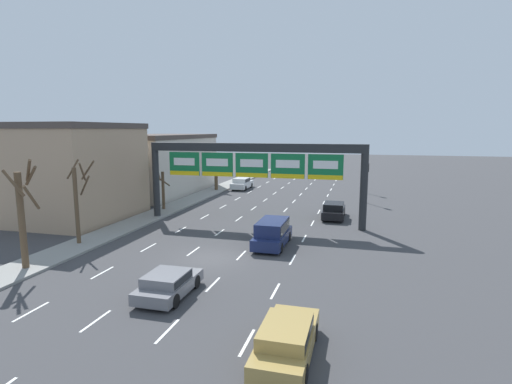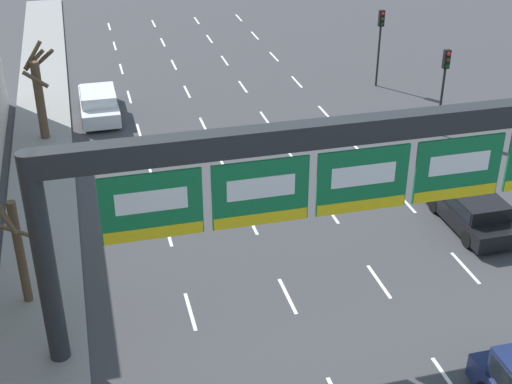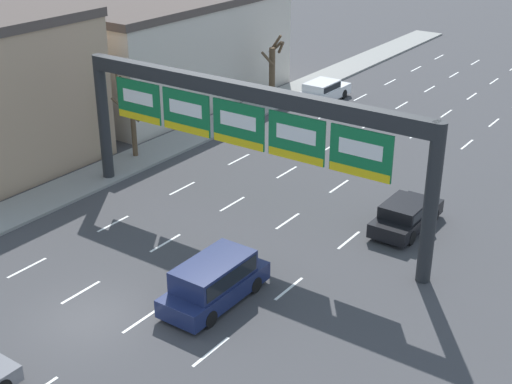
# 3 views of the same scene
# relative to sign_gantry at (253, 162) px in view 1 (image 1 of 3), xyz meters

# --- Properties ---
(ground_plane) EXTENTS (220.00, 220.00, 0.00)m
(ground_plane) POSITION_rel_sign_gantry_xyz_m (0.00, -9.65, -5.22)
(ground_plane) COLOR #3D3D3F
(sidewalk_left) EXTENTS (2.80, 110.00, 0.15)m
(sidewalk_left) POSITION_rel_sign_gantry_xyz_m (-9.65, -9.65, -5.14)
(sidewalk_left) COLOR gray
(sidewalk_left) RESTS_ON ground_plane
(lane_dashes) EXTENTS (10.02, 67.00, 0.01)m
(lane_dashes) POSITION_rel_sign_gantry_xyz_m (-0.00, 3.85, -5.21)
(lane_dashes) COLOR white
(lane_dashes) RESTS_ON ground_plane
(sign_gantry) EXTENTS (18.70, 0.70, 6.80)m
(sign_gantry) POSITION_rel_sign_gantry_xyz_m (0.00, 0.00, 0.00)
(sign_gantry) COLOR #232628
(sign_gantry) RESTS_ON ground_plane
(building_near) EXTENTS (9.13, 10.70, 8.50)m
(building_near) POSITION_rel_sign_gantry_xyz_m (-15.93, -2.23, -0.95)
(building_near) COLOR tan
(building_near) RESTS_ON ground_plane
(building_far) EXTENTS (9.48, 17.61, 7.31)m
(building_far) POSITION_rel_sign_gantry_xyz_m (-16.10, 13.19, -1.55)
(building_far) COLOR beige
(building_far) RESTS_ON ground_plane
(car_grey) EXTENTS (1.96, 3.96, 1.20)m
(car_grey) POSITION_rel_sign_gantry_xyz_m (0.11, -15.57, -4.56)
(car_grey) COLOR slate
(car_grey) RESTS_ON ground_plane
(suv_navy) EXTENTS (1.96, 4.77, 1.80)m
(suv_navy) POSITION_rel_sign_gantry_xyz_m (3.09, -6.08, -4.21)
(suv_navy) COLOR #19234C
(suv_navy) RESTS_ON ground_plane
(car_white) EXTENTS (1.94, 4.90, 1.50)m
(car_white) POSITION_rel_sign_gantry_xyz_m (-6.72, 18.85, -4.41)
(car_white) COLOR silver
(car_white) RESTS_ON ground_plane
(car_black) EXTENTS (1.89, 4.46, 1.43)m
(car_black) POSITION_rel_sign_gantry_xyz_m (6.54, 3.84, -4.45)
(car_black) COLOR black
(car_black) RESTS_ON ground_plane
(car_gold) EXTENTS (1.82, 4.56, 1.34)m
(car_gold) POSITION_rel_sign_gantry_xyz_m (6.57, -19.29, -4.49)
(car_gold) COLOR #A88947
(car_gold) RESTS_ON ground_plane
(traffic_light_near_gantry) EXTENTS (0.30, 0.35, 4.43)m
(traffic_light_near_gantry) POSITION_rel_sign_gantry_xyz_m (9.25, 19.57, -2.04)
(traffic_light_near_gantry) COLOR black
(traffic_light_near_gantry) RESTS_ON ground_plane
(traffic_light_mid_block) EXTENTS (0.30, 0.35, 4.33)m
(traffic_light_mid_block) POSITION_rel_sign_gantry_xyz_m (9.43, 12.27, -2.11)
(traffic_light_mid_block) COLOR black
(traffic_light_mid_block) RESTS_ON ground_plane
(tree_bare_closest) EXTENTS (2.08, 1.23, 4.85)m
(tree_bare_closest) POSITION_rel_sign_gantry_xyz_m (-10.06, 2.98, -2.78)
(tree_bare_closest) COLOR brown
(tree_bare_closest) RESTS_ON sidewalk_left
(tree_bare_second) EXTENTS (1.42, 1.74, 6.19)m
(tree_bare_second) POSITION_rel_sign_gantry_xyz_m (-9.36, -14.35, -1.88)
(tree_bare_second) COLOR brown
(tree_bare_second) RESTS_ON sidewalk_left
(tree_bare_third) EXTENTS (1.58, 1.62, 4.71)m
(tree_bare_third) POSITION_rel_sign_gantry_xyz_m (-9.47, 16.51, -2.73)
(tree_bare_third) COLOR brown
(tree_bare_third) RESTS_ON sidewalk_left
(tree_bare_furthest) EXTENTS (1.97, 1.71, 5.79)m
(tree_bare_furthest) POSITION_rel_sign_gantry_xyz_m (-9.85, -9.25, -1.97)
(tree_bare_furthest) COLOR brown
(tree_bare_furthest) RESTS_ON sidewalk_left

